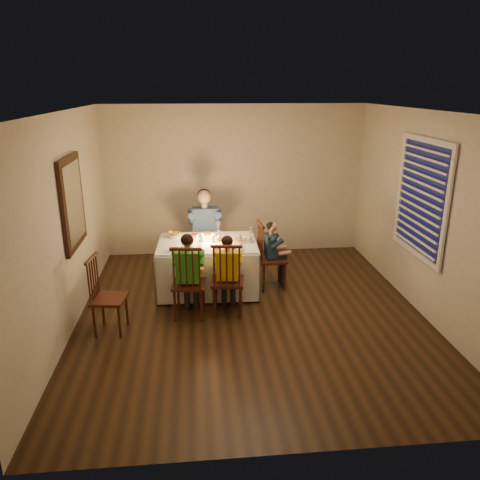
{
  "coord_description": "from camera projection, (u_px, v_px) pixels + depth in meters",
  "views": [
    {
      "loc": [
        -0.7,
        -5.54,
        2.88
      ],
      "look_at": [
        -0.14,
        0.15,
        0.99
      ],
      "focal_mm": 35.0,
      "sensor_mm": 36.0,
      "label": 1
    }
  ],
  "objects": [
    {
      "name": "wall_right",
      "position": [
        426.0,
        215.0,
        6.01
      ],
      "size": [
        0.02,
        5.0,
        2.6
      ],
      "primitive_type": "cube",
      "color": "#BDB0A1",
      "rests_on": "ground"
    },
    {
      "name": "wall_back",
      "position": [
        235.0,
        181.0,
        8.16
      ],
      "size": [
        4.5,
        0.02,
        2.6
      ],
      "primitive_type": "cube",
      "color": "#BDB0A1",
      "rests_on": "ground"
    },
    {
      "name": "setting_green",
      "position": [
        187.0,
        249.0,
        6.39
      ],
      "size": [
        0.27,
        0.27,
        0.02
      ],
      "primitive_type": "cylinder",
      "rotation": [
        0.0,
        0.0,
        -0.03
      ],
      "color": "white",
      "rests_on": "dining_table"
    },
    {
      "name": "setting_adult",
      "position": [
        207.0,
        235.0,
        7.01
      ],
      "size": [
        0.27,
        0.27,
        0.02
      ],
      "primitive_type": "cylinder",
      "rotation": [
        0.0,
        0.0,
        -0.03
      ],
      "color": "white",
      "rests_on": "dining_table"
    },
    {
      "name": "chair_adult",
      "position": [
        206.0,
        270.0,
        7.7
      ],
      "size": [
        0.42,
        0.4,
        1.02
      ],
      "primitive_type": null,
      "rotation": [
        0.0,
        0.0,
        0.01
      ],
      "color": "black",
      "rests_on": "ground"
    },
    {
      "name": "chair_near_left",
      "position": [
        190.0,
        316.0,
        6.16
      ],
      "size": [
        0.46,
        0.44,
        1.02
      ],
      "primitive_type": null,
      "rotation": [
        0.0,
        0.0,
        3.03
      ],
      "color": "black",
      "rests_on": "ground"
    },
    {
      "name": "ground",
      "position": [
        251.0,
        314.0,
        6.21
      ],
      "size": [
        5.0,
        5.0,
        0.0
      ],
      "primitive_type": "plane",
      "color": "black",
      "rests_on": "ground"
    },
    {
      "name": "chair_end",
      "position": [
        271.0,
        287.0,
        7.04
      ],
      "size": [
        0.43,
        0.45,
        1.02
      ],
      "primitive_type": null,
      "rotation": [
        0.0,
        0.0,
        1.64
      ],
      "color": "black",
      "rests_on": "ground"
    },
    {
      "name": "ceiling",
      "position": [
        253.0,
        111.0,
        5.39
      ],
      "size": [
        5.0,
        5.0,
        0.0
      ],
      "primitive_type": "plane",
      "color": "white",
      "rests_on": "wall_back"
    },
    {
      "name": "wall_mirror",
      "position": [
        72.0,
        203.0,
        5.81
      ],
      "size": [
        0.06,
        0.95,
        1.15
      ],
      "color": "black",
      "rests_on": "wall_left"
    },
    {
      "name": "dining_table",
      "position": [
        208.0,
        256.0,
        6.78
      ],
      "size": [
        1.46,
        1.07,
        0.72
      ],
      "rotation": [
        0.0,
        0.0,
        -0.03
      ],
      "color": "white",
      "rests_on": "ground"
    },
    {
      "name": "window_blinds",
      "position": [
        421.0,
        198.0,
        6.04
      ],
      "size": [
        0.07,
        1.34,
        1.54
      ],
      "color": "#0D1136",
      "rests_on": "wall_right"
    },
    {
      "name": "chair_extra",
      "position": [
        112.0,
        331.0,
        5.78
      ],
      "size": [
        0.43,
        0.45,
        0.98
      ],
      "primitive_type": null,
      "rotation": [
        0.0,
        0.0,
        1.43
      ],
      "color": "black",
      "rests_on": "ground"
    },
    {
      "name": "wall_left",
      "position": [
        66.0,
        225.0,
        5.59
      ],
      "size": [
        0.02,
        5.0,
        2.6
      ],
      "primitive_type": "cube",
      "color": "#BDB0A1",
      "rests_on": "ground"
    },
    {
      "name": "chair_near_right",
      "position": [
        228.0,
        312.0,
        6.25
      ],
      "size": [
        0.46,
        0.45,
        1.02
      ],
      "primitive_type": null,
      "rotation": [
        0.0,
        0.0,
        3.02
      ],
      "color": "black",
      "rests_on": "ground"
    },
    {
      "name": "squash",
      "position": [
        170.0,
        234.0,
        6.94
      ],
      "size": [
        0.09,
        0.09,
        0.09
      ],
      "primitive_type": "sphere",
      "color": "yellow",
      "rests_on": "dining_table"
    },
    {
      "name": "serving_bowl",
      "position": [
        176.0,
        236.0,
        6.92
      ],
      "size": [
        0.22,
        0.22,
        0.05
      ],
      "primitive_type": "imported",
      "rotation": [
        0.0,
        0.0,
        -0.1
      ],
      "color": "white",
      "rests_on": "dining_table"
    },
    {
      "name": "adult",
      "position": [
        206.0,
        270.0,
        7.7
      ],
      "size": [
        0.51,
        0.47,
        1.34
      ],
      "primitive_type": null,
      "rotation": [
        0.0,
        0.0,
        0.01
      ],
      "color": "navy",
      "rests_on": "ground"
    },
    {
      "name": "setting_teal",
      "position": [
        240.0,
        241.0,
        6.74
      ],
      "size": [
        0.27,
        0.27,
        0.02
      ],
      "primitive_type": "cylinder",
      "rotation": [
        0.0,
        0.0,
        -0.03
      ],
      "color": "white",
      "rests_on": "dining_table"
    },
    {
      "name": "child_teal",
      "position": [
        271.0,
        287.0,
        7.04
      ],
      "size": [
        0.32,
        0.34,
        1.02
      ],
      "primitive_type": null,
      "rotation": [
        0.0,
        0.0,
        1.64
      ],
      "color": "#172E3B",
      "rests_on": "ground"
    },
    {
      "name": "setting_yellow",
      "position": [
        230.0,
        249.0,
        6.41
      ],
      "size": [
        0.27,
        0.27,
        0.02
      ],
      "primitive_type": "cylinder",
      "rotation": [
        0.0,
        0.0,
        -0.03
      ],
      "color": "white",
      "rests_on": "dining_table"
    },
    {
      "name": "candle_left",
      "position": [
        202.0,
        239.0,
        6.69
      ],
      "size": [
        0.06,
        0.06,
        0.1
      ],
      "primitive_type": "cylinder",
      "color": "white",
      "rests_on": "dining_table"
    },
    {
      "name": "candle_right",
      "position": [
        213.0,
        239.0,
        6.7
      ],
      "size": [
        0.06,
        0.06,
        0.1
      ],
      "primitive_type": "cylinder",
      "color": "white",
      "rests_on": "dining_table"
    },
    {
      "name": "child_yellow",
      "position": [
        228.0,
        312.0,
        6.25
      ],
      "size": [
        0.4,
        0.38,
        1.09
      ],
      "primitive_type": null,
      "rotation": [
        0.0,
        0.0,
        3.02
      ],
      "color": "yellow",
      "rests_on": "ground"
    },
    {
      "name": "orange_fruit",
      "position": [
        219.0,
        238.0,
        6.76
      ],
      "size": [
        0.08,
        0.08,
        0.08
      ],
      "primitive_type": "sphere",
      "color": "orange",
      "rests_on": "dining_table"
    },
    {
      "name": "child_green",
      "position": [
        190.0,
        316.0,
        6.16
      ],
      "size": [
        0.43,
        0.4,
        1.14
      ],
      "primitive_type": null,
      "rotation": [
        0.0,
        0.0,
        3.03
      ],
      "color": "green",
      "rests_on": "ground"
    }
  ]
}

